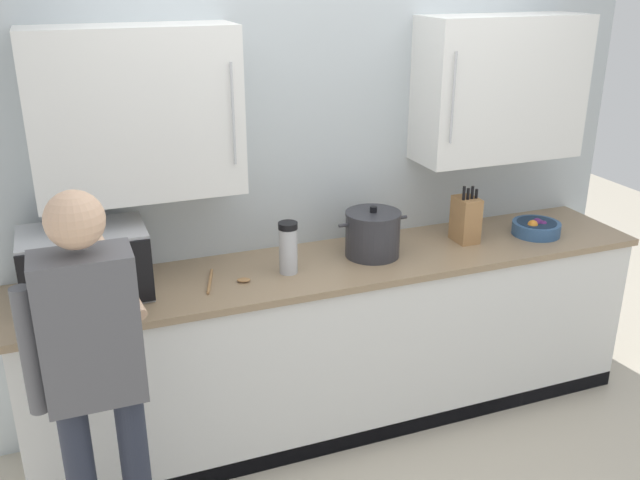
% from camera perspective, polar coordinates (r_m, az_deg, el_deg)
% --- Properties ---
extents(back_wall_tiled, '(3.55, 0.44, 2.80)m').
position_cam_1_polar(back_wall_tiled, '(3.60, 0.31, 8.32)').
color(back_wall_tiled, '#B2BCC1').
rests_on(back_wall_tiled, ground_plane).
extents(counter_unit, '(3.22, 0.62, 0.93)m').
position_cam_1_polar(counter_unit, '(3.73, 1.91, -8.27)').
color(counter_unit, white).
rests_on(counter_unit, ground_plane).
extents(microwave_oven, '(0.54, 0.39, 0.31)m').
position_cam_1_polar(microwave_oven, '(3.25, -19.00, -1.94)').
color(microwave_oven, '#B7BABF').
rests_on(microwave_oven, counter_unit).
extents(stock_pot, '(0.38, 0.28, 0.26)m').
position_cam_1_polar(stock_pot, '(3.55, 4.32, 0.51)').
color(stock_pot, '#2D2D33').
rests_on(stock_pot, counter_unit).
extents(thermos_flask, '(0.09, 0.09, 0.26)m').
position_cam_1_polar(thermos_flask, '(3.34, -2.61, -0.62)').
color(thermos_flask, '#B7BABF').
rests_on(thermos_flask, counter_unit).
extents(fruit_bowl, '(0.26, 0.26, 0.10)m').
position_cam_1_polar(fruit_bowl, '(4.03, 17.23, 0.99)').
color(fruit_bowl, '#335684').
rests_on(fruit_bowl, counter_unit).
extents(knife_block, '(0.11, 0.15, 0.32)m').
position_cam_1_polar(knife_block, '(3.81, 11.80, 1.68)').
color(knife_block, '#A37547').
rests_on(knife_block, counter_unit).
extents(wooden_spoon, '(0.23, 0.25, 0.02)m').
position_cam_1_polar(wooden_spoon, '(3.31, -7.69, -3.30)').
color(wooden_spoon, '#A37547').
rests_on(wooden_spoon, counter_unit).
extents(person_figure, '(0.44, 0.53, 1.63)m').
position_cam_1_polar(person_figure, '(2.66, -18.00, -9.77)').
color(person_figure, '#282D3D').
rests_on(person_figure, ground_plane).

